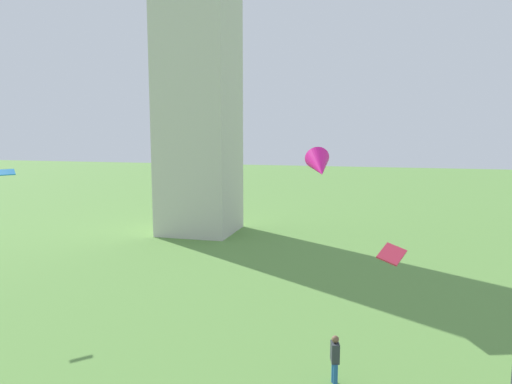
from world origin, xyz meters
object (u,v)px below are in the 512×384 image
(kite_flying_2, at_px, (6,172))
(kite_flying_3, at_px, (320,166))
(person_1, at_px, (335,357))
(kite_flying_1, at_px, (392,254))

(kite_flying_2, bearing_deg, kite_flying_3, -30.15)
(person_1, bearing_deg, kite_flying_3, -2.59)
(kite_flying_3, bearing_deg, kite_flying_1, -84.54)
(kite_flying_2, xyz_separation_m, kite_flying_3, (15.51, 5.07, 0.25))
(kite_flying_1, distance_m, kite_flying_2, 19.58)
(kite_flying_2, distance_m, kite_flying_3, 16.32)
(person_1, height_order, kite_flying_3, kite_flying_3)
(kite_flying_3, bearing_deg, kite_flying_2, -178.37)
(kite_flying_1, bearing_deg, kite_flying_2, -79.88)
(person_1, height_order, kite_flying_2, kite_flying_2)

